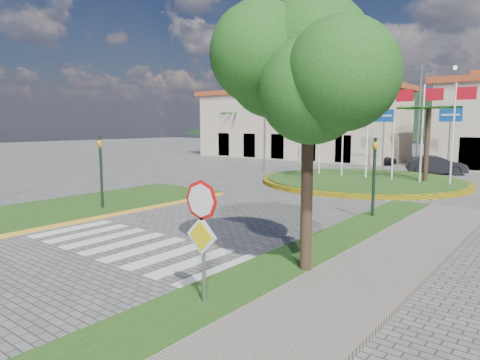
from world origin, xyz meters
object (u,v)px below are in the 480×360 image
Objects in this scene: roundabout_island at (362,180)px; car_dark_a at (377,158)px; stop_sign at (202,223)px; white_van at (332,155)px; deciduous_tree at (309,60)px; car_dark_b at (436,165)px.

roundabout_island is 13.61m from car_dark_a.
stop_sign is (4.90, -20.04, 1.61)m from roundabout_island.
car_dark_a is (5.01, -0.94, 0.03)m from white_van.
deciduous_tree is 31.80m from car_dark_a.
stop_sign reaches higher than white_van.
roundabout_island is 3.59× the size of car_dark_a.
stop_sign is 4.59m from deciduous_tree.
roundabout_island reaches higher than car_dark_a.
deciduous_tree is 1.65× the size of white_van.
white_van is at bearing 39.08° from car_dark_b.
stop_sign is 0.75× the size of car_dark_a.
car_dark_a is (-8.83, 33.06, -1.19)m from stop_sign.
roundabout_island is 8.37m from car_dark_b.
roundabout_island is 20.69m from stop_sign.
deciduous_tree is 1.92× the size of car_dark_a.
car_dark_a reaches higher than white_van.
white_van is 1.16× the size of car_dark_a.
roundabout_island is 4.79× the size of stop_sign.
stop_sign is at bearing -152.27° from car_dark_a.
car_dark_b is (-3.07, 25.00, -4.49)m from deciduous_tree.
deciduous_tree is at bearing 163.74° from car_dark_b.
roundabout_island is at bearing 107.91° from deciduous_tree.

